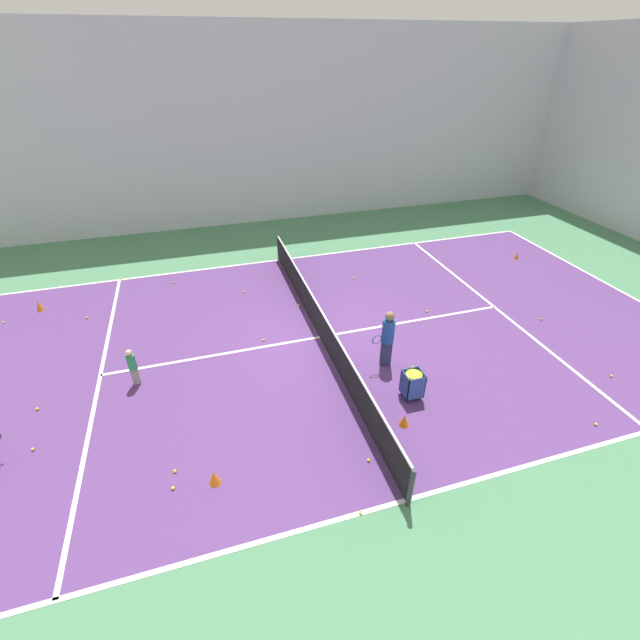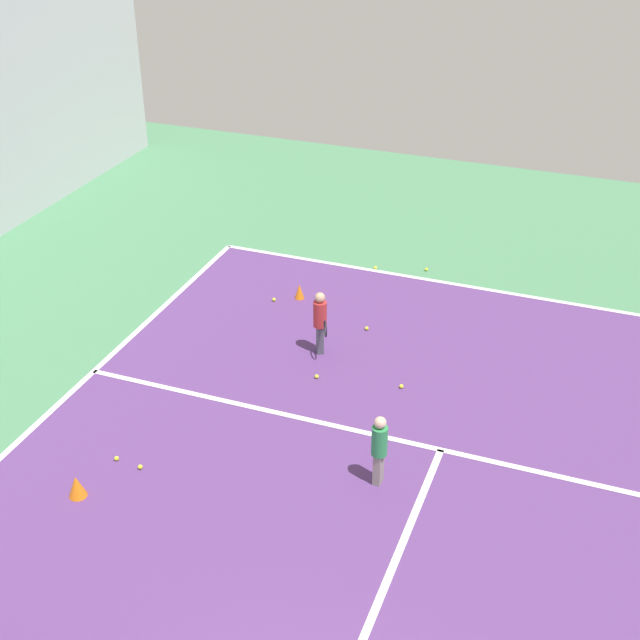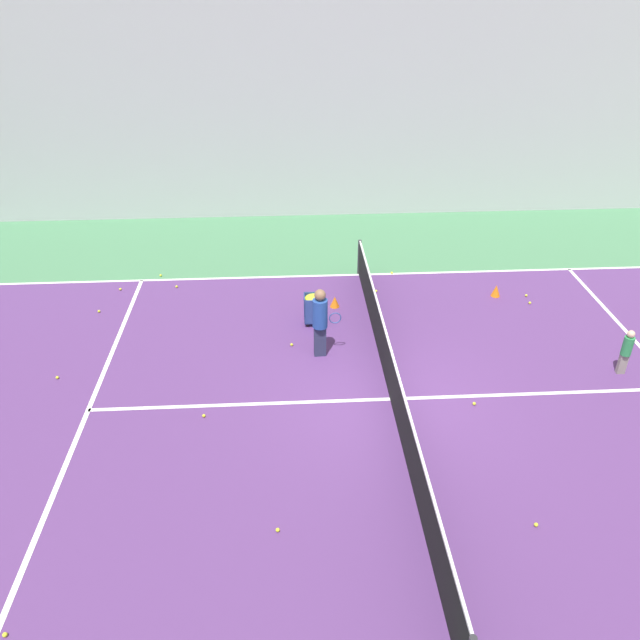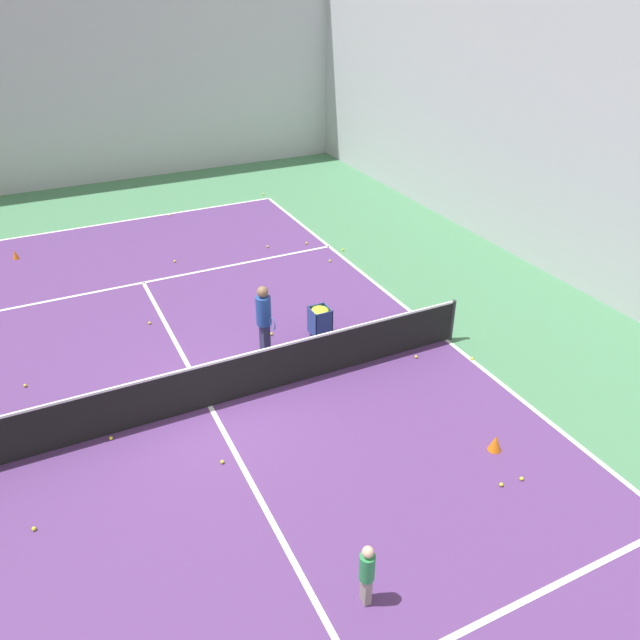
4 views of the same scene
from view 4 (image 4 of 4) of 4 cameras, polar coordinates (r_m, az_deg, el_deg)
name	(u,v)px [view 4 (image 4 of 4)]	position (r m, az deg, el deg)	size (l,w,h in m)	color
ground_plane	(210,407)	(12.98, -10.02, -7.80)	(36.37, 36.37, 0.00)	#477F56
court_playing_area	(210,406)	(12.98, -10.02, -7.79)	(11.70, 22.69, 0.00)	#563370
line_baseline_far	(111,223)	(22.91, -18.54, 8.41)	(11.70, 0.10, 0.00)	white
line_sideline_right	(446,340)	(15.19, 11.47, -1.78)	(0.10, 22.69, 0.00)	white
line_service_far	(143,283)	(18.24, -15.85, 3.31)	(11.70, 0.10, 0.00)	white
line_centre_service	(210,406)	(12.98, -10.02, -7.78)	(0.10, 12.48, 0.00)	white
hall_enclosure_right	(637,138)	(16.95, 26.96, 14.61)	(0.15, 32.67, 8.49)	silver
hall_enclosure_far	(69,72)	(26.66, -21.98, 20.27)	(21.38, 0.15, 8.49)	silver
tennis_net	(208,385)	(12.66, -10.24, -5.86)	(12.00, 0.10, 1.05)	#2D2D33
coach_at_net	(264,316)	(13.97, -5.16, 0.38)	(0.36, 0.67, 1.71)	#2D3351
child_midcourt	(367,571)	(9.20, 4.30, -21.93)	(0.23, 0.23, 1.10)	gray
ball_cart	(320,317)	(14.73, 0.00, 0.27)	(0.45, 0.48, 0.80)	#2D478C
training_cone_0	(495,443)	(12.12, 15.74, -10.77)	(0.25, 0.25, 0.32)	orange
training_cone_2	(15,255)	(21.08, -26.08, 5.38)	(0.18, 0.18, 0.27)	orange
training_cone_4	(362,335)	(14.82, 3.87, -1.40)	(0.25, 0.25, 0.30)	orange
tennis_ball_0	(222,462)	(11.64, -8.92, -12.69)	(0.07, 0.07, 0.07)	yellow
tennis_ball_1	(170,215)	(23.00, -13.58, 9.30)	(0.07, 0.07, 0.07)	yellow
tennis_ball_2	(306,243)	(20.03, -1.24, 7.04)	(0.07, 0.07, 0.07)	yellow
tennis_ball_3	(416,357)	(14.38, 8.78, -3.34)	(0.07, 0.07, 0.07)	yellow
tennis_ball_4	(522,479)	(11.74, 17.95, -13.64)	(0.07, 0.07, 0.07)	yellow
tennis_ball_5	(175,261)	(19.26, -13.14, 5.25)	(0.07, 0.07, 0.07)	yellow
tennis_ball_7	(263,194)	(24.63, -5.22, 11.40)	(0.07, 0.07, 0.07)	yellow
tennis_ball_8	(25,386)	(14.70, -25.36, -5.44)	(0.07, 0.07, 0.07)	yellow
tennis_ball_9	(268,247)	(19.84, -4.81, 6.70)	(0.07, 0.07, 0.07)	yellow
tennis_ball_13	(34,529)	(11.39, -24.69, -16.95)	(0.07, 0.07, 0.07)	yellow
tennis_ball_14	(330,261)	(18.79, 0.91, 5.43)	(0.07, 0.07, 0.07)	yellow
tennis_ball_15	(111,438)	(12.62, -18.58, -10.20)	(0.07, 0.07, 0.07)	yellow
tennis_ball_16	(343,250)	(19.55, 2.11, 6.43)	(0.07, 0.07, 0.07)	yellow
tennis_ball_18	(472,358)	(14.56, 13.71, -3.44)	(0.07, 0.07, 0.07)	yellow
tennis_ball_19	(150,323)	(16.08, -15.32, -0.26)	(0.07, 0.07, 0.07)	yellow
tennis_ball_20	(271,334)	(15.10, -4.46, -1.28)	(0.07, 0.07, 0.07)	yellow
tennis_ball_28	(501,485)	(11.53, 16.24, -14.25)	(0.07, 0.07, 0.07)	yellow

